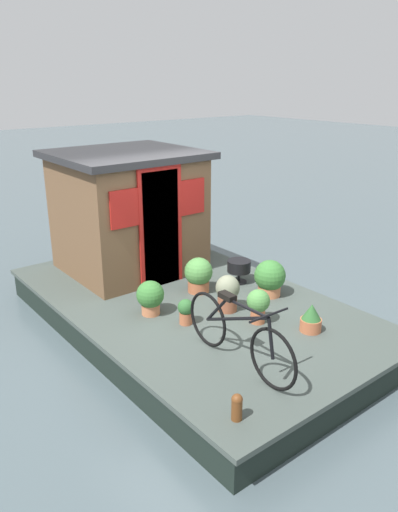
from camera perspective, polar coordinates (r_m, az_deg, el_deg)
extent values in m
plane|color=#4C5B60|center=(7.10, -1.01, -8.12)|extent=(60.00, 60.00, 0.00)
cube|color=#424C47|center=(6.93, -1.03, -5.25)|extent=(5.36, 3.16, 0.06)
cube|color=black|center=(7.02, -1.02, -6.81)|extent=(5.25, 3.09, 0.36)
cube|color=brown|center=(7.86, -8.11, 4.72)|extent=(1.75, 1.90, 1.77)
cube|color=#28282B|center=(7.67, -8.45, 11.46)|extent=(1.95, 2.10, 0.10)
cube|color=maroon|center=(7.14, -4.43, 3.03)|extent=(0.04, 0.60, 1.70)
cube|color=red|center=(7.12, -4.41, 3.40)|extent=(0.03, 0.72, 1.80)
cube|color=red|center=(7.36, -0.81, 6.82)|extent=(0.03, 0.44, 0.52)
cube|color=red|center=(6.74, -8.54, 5.39)|extent=(0.03, 0.44, 0.52)
torus|color=black|center=(4.99, 8.47, -11.62)|extent=(0.65, 0.06, 0.64)
torus|color=black|center=(5.67, 1.00, -7.28)|extent=(0.65, 0.06, 0.64)
cylinder|color=black|center=(5.25, 4.23, -7.20)|extent=(0.98, 0.07, 0.44)
cylinder|color=black|center=(5.05, 5.53, -5.96)|extent=(0.63, 0.05, 0.06)
cylinder|color=black|center=(5.47, 2.08, -6.15)|extent=(0.36, 0.05, 0.40)
cylinder|color=black|center=(4.91, 8.25, -9.38)|extent=(0.12, 0.04, 0.42)
cube|color=black|center=(5.26, 3.25, -4.63)|extent=(0.20, 0.11, 0.06)
cylinder|color=black|center=(4.83, 8.04, -6.75)|extent=(0.04, 0.50, 0.02)
cylinder|color=#935138|center=(6.58, 3.27, -5.42)|extent=(0.26, 0.26, 0.20)
ellipsoid|color=gray|center=(6.49, 3.31, -3.67)|extent=(0.32, 0.32, 0.34)
cylinder|color=#B2603D|center=(6.22, 12.69, -7.72)|extent=(0.26, 0.26, 0.16)
cone|color=#2D602D|center=(6.14, 12.82, -6.26)|extent=(0.23, 0.23, 0.20)
cylinder|color=#B2603D|center=(7.14, -0.05, -3.47)|extent=(0.31, 0.31, 0.17)
sphere|color=#4C8942|center=(7.05, -0.05, -1.80)|extent=(0.40, 0.40, 0.40)
cylinder|color=#C6754C|center=(6.51, -5.56, -6.03)|extent=(0.24, 0.24, 0.15)
sphere|color=#387533|center=(6.43, -5.62, -4.42)|extent=(0.36, 0.36, 0.36)
cylinder|color=#B2603D|center=(6.24, -1.53, -7.12)|extent=(0.16, 0.16, 0.16)
sphere|color=#2D602D|center=(6.18, -1.54, -5.89)|extent=(0.20, 0.20, 0.20)
cylinder|color=#C6754C|center=(7.09, 8.05, -3.93)|extent=(0.32, 0.32, 0.14)
sphere|color=#387533|center=(7.01, 8.14, -2.24)|extent=(0.44, 0.44, 0.44)
cylinder|color=#B2603D|center=(6.31, 6.76, -6.78)|extent=(0.18, 0.18, 0.19)
sphere|color=#4C8942|center=(6.22, 6.83, -5.14)|extent=(0.29, 0.29, 0.29)
cylinder|color=black|center=(7.41, 4.62, -1.16)|extent=(0.35, 0.35, 0.17)
cylinder|color=black|center=(7.47, 4.58, -2.41)|extent=(0.04, 0.04, 0.17)
cylinder|color=black|center=(7.50, 4.56, -2.96)|extent=(0.24, 0.24, 0.02)
cylinder|color=brown|center=(4.66, 4.36, -17.16)|extent=(0.10, 0.10, 0.21)
sphere|color=brown|center=(4.60, 4.40, -16.11)|extent=(0.11, 0.11, 0.11)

